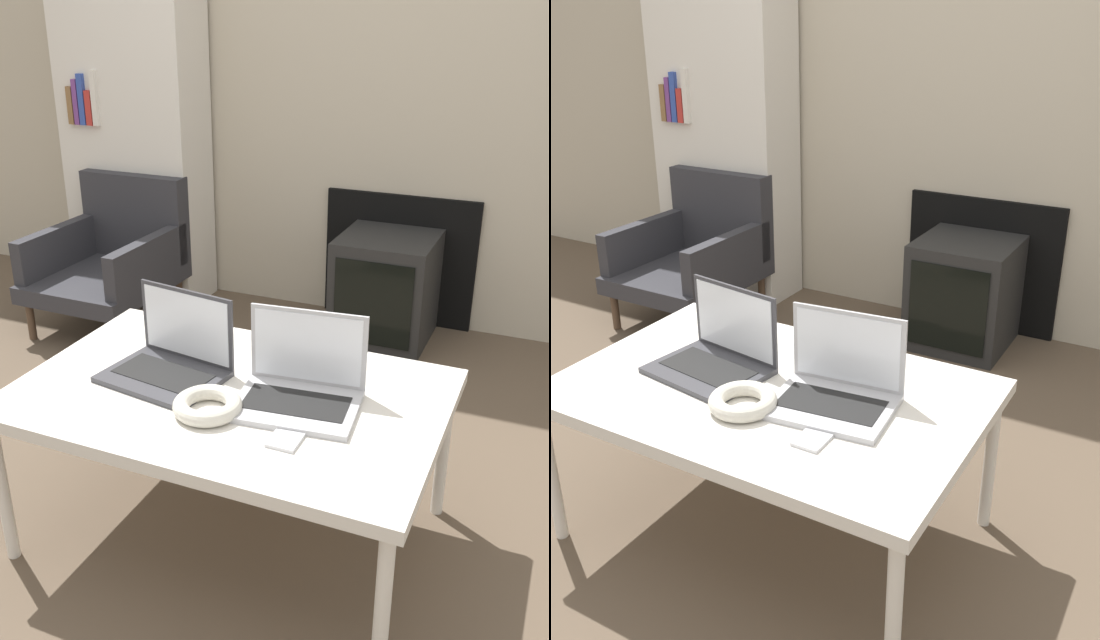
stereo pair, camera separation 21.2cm
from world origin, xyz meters
The scene contains 10 objects.
ground_plane centered at (0.00, 0.00, 0.00)m, with size 14.00×14.00×0.00m, color brown.
wall_back centered at (0.00, 1.88, 1.29)m, with size 7.00×0.08×2.60m.
table centered at (0.00, 0.12, 0.44)m, with size 1.13×0.74×0.48m.
laptop_left centered at (-0.19, 0.14, 0.53)m, with size 0.34×0.28×0.23m.
laptop_right centered at (0.19, 0.14, 0.53)m, with size 0.34×0.27×0.23m.
headphones centered at (0.00, -0.01, 0.50)m, with size 0.18×0.18×0.04m.
phone centered at (0.23, -0.02, 0.48)m, with size 0.07×0.15×0.01m.
tv centered at (0.03, 1.62, 0.24)m, with size 0.42×0.43×0.49m.
armchair centered at (-1.22, 1.32, 0.34)m, with size 0.56×0.67×0.68m.
bookshelf centered at (-1.30, 1.68, 0.81)m, with size 0.70×0.32×1.62m.
Camera 1 is at (0.77, -1.37, 1.41)m, focal length 40.00 mm.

